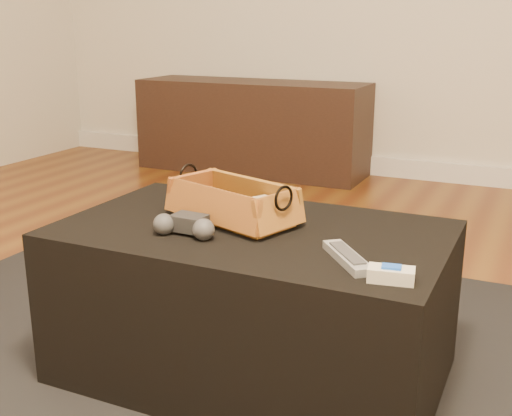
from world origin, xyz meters
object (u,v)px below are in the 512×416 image
at_px(wicker_basket, 233,205).
at_px(game_controller, 186,225).
at_px(media_cabinet, 252,127).
at_px(ottoman, 252,301).
at_px(cream_gadget, 391,274).
at_px(tv_remote, 225,212).
at_px(silver_remote, 347,257).

height_order(wicker_basket, game_controller, wicker_basket).
height_order(media_cabinet, wicker_basket, media_cabinet).
xyz_separation_m(media_cabinet, ottoman, (1.09, -2.31, -0.07)).
xyz_separation_m(game_controller, cream_gadget, (0.54, -0.08, -0.01)).
bearing_deg(wicker_basket, cream_gadget, -26.48).
distance_m(media_cabinet, game_controller, 2.63).
relative_size(ottoman, tv_remote, 5.20).
distance_m(ottoman, wicker_basket, 0.27).
height_order(silver_remote, cream_gadget, cream_gadget).
xyz_separation_m(tv_remote, cream_gadget, (0.51, -0.24, -0.01)).
bearing_deg(cream_gadget, media_cabinet, 120.96).
bearing_deg(tv_remote, ottoman, -3.87).
bearing_deg(media_cabinet, tv_remote, -66.35).
relative_size(media_cabinet, ottoman, 1.49).
distance_m(media_cabinet, ottoman, 2.55).
bearing_deg(game_controller, media_cabinet, 111.75).
relative_size(silver_remote, cream_gadget, 1.77).
bearing_deg(media_cabinet, game_controller, -68.25).
xyz_separation_m(silver_remote, cream_gadget, (0.12, -0.07, 0.01)).
bearing_deg(silver_remote, cream_gadget, -32.11).
distance_m(media_cabinet, tv_remote, 2.49).
relative_size(wicker_basket, silver_remote, 2.25).
relative_size(media_cabinet, wicker_basket, 3.69).
height_order(media_cabinet, silver_remote, media_cabinet).
bearing_deg(cream_gadget, ottoman, 153.40).
height_order(game_controller, silver_remote, game_controller).
distance_m(ottoman, cream_gadget, 0.52).
relative_size(tv_remote, cream_gadget, 1.89).
distance_m(tv_remote, cream_gadget, 0.56).
xyz_separation_m(game_controller, silver_remote, (0.42, -0.00, -0.02)).
distance_m(ottoman, game_controller, 0.30).
bearing_deg(ottoman, wicker_basket, 154.15).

